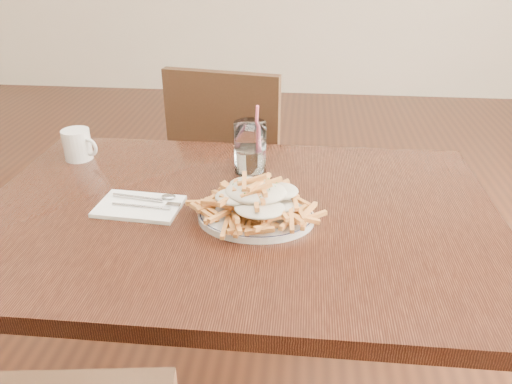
# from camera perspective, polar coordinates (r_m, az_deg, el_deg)

# --- Properties ---
(table) EXTENTS (1.20, 0.80, 0.75)m
(table) POSITION_cam_1_polar(r_m,az_deg,el_deg) (1.20, -2.11, -5.18)
(table) COLOR black
(table) RESTS_ON ground
(chair_far) EXTENTS (0.48, 0.48, 0.90)m
(chair_far) POSITION_cam_1_polar(r_m,az_deg,el_deg) (1.95, -2.75, 3.13)
(chair_far) COLOR black
(chair_far) RESTS_ON ground
(fries_plate) EXTENTS (0.31, 0.29, 0.02)m
(fries_plate) POSITION_cam_1_polar(r_m,az_deg,el_deg) (1.11, 0.00, -2.80)
(fries_plate) COLOR white
(fries_plate) RESTS_ON table
(loaded_fries) EXTENTS (0.27, 0.22, 0.08)m
(loaded_fries) POSITION_cam_1_polar(r_m,az_deg,el_deg) (1.08, 0.00, -0.56)
(loaded_fries) COLOR #BE7C3A
(loaded_fries) RESTS_ON fries_plate
(napkin) EXTENTS (0.20, 0.14, 0.01)m
(napkin) POSITION_cam_1_polar(r_m,az_deg,el_deg) (1.19, -13.19, -1.60)
(napkin) COLOR white
(napkin) RESTS_ON table
(cutlery) EXTENTS (0.18, 0.07, 0.01)m
(cutlery) POSITION_cam_1_polar(r_m,az_deg,el_deg) (1.19, -13.17, -1.16)
(cutlery) COLOR silver
(cutlery) RESTS_ON napkin
(water_glass) EXTENTS (0.08, 0.08, 0.18)m
(water_glass) POSITION_cam_1_polar(r_m,az_deg,el_deg) (1.31, -0.67, 4.77)
(water_glass) COLOR white
(water_glass) RESTS_ON table
(coffee_mug) EXTENTS (0.11, 0.08, 0.09)m
(coffee_mug) POSITION_cam_1_polar(r_m,az_deg,el_deg) (1.48, -19.69, 5.11)
(coffee_mug) COLOR white
(coffee_mug) RESTS_ON table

